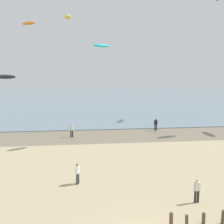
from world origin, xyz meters
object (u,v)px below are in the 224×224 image
(kite_aloft_4, at_px, (5,77))
(kite_aloft_5, at_px, (68,17))
(person_nearest_camera, at_px, (78,173))
(person_right_flank, at_px, (72,130))
(kite_aloft_8, at_px, (29,23))
(person_by_waterline, at_px, (197,190))
(person_left_flank, at_px, (156,124))
(kite_aloft_3, at_px, (102,46))

(kite_aloft_4, bearing_deg, kite_aloft_5, 82.76)
(person_nearest_camera, xyz_separation_m, kite_aloft_4, (-9.63, 18.04, 6.74))
(person_right_flank, relative_size, kite_aloft_8, 0.53)
(person_by_waterline, distance_m, kite_aloft_8, 38.54)
(person_nearest_camera, relative_size, person_left_flank, 1.00)
(person_by_waterline, relative_size, person_right_flank, 1.00)
(person_right_flank, distance_m, kite_aloft_3, 11.51)
(person_by_waterline, relative_size, kite_aloft_5, 0.51)
(person_nearest_camera, relative_size, person_right_flank, 1.00)
(person_by_waterline, distance_m, kite_aloft_3, 19.75)
(person_by_waterline, xyz_separation_m, kite_aloft_3, (-5.32, 15.86, 10.51))
(person_right_flank, relative_size, kite_aloft_4, 0.49)
(person_nearest_camera, height_order, kite_aloft_8, kite_aloft_8)
(person_nearest_camera, distance_m, person_by_waterline, 9.06)
(person_by_waterline, bearing_deg, person_left_flank, 82.72)
(kite_aloft_3, bearing_deg, kite_aloft_8, 91.82)
(person_left_flank, relative_size, kite_aloft_5, 0.51)
(person_by_waterline, relative_size, person_left_flank, 1.00)
(person_right_flank, relative_size, kite_aloft_3, 0.74)
(kite_aloft_8, bearing_deg, kite_aloft_5, 56.94)
(person_right_flank, bearing_deg, kite_aloft_8, 118.00)
(person_nearest_camera, relative_size, kite_aloft_5, 0.51)
(kite_aloft_3, distance_m, kite_aloft_5, 18.79)
(kite_aloft_4, relative_size, kite_aloft_8, 1.10)
(kite_aloft_4, bearing_deg, person_right_flank, 7.83)
(person_left_flank, relative_size, kite_aloft_4, 0.49)
(kite_aloft_3, bearing_deg, person_by_waterline, -103.42)
(kite_aloft_4, bearing_deg, kite_aloft_3, 2.12)
(kite_aloft_5, bearing_deg, person_by_waterline, 17.92)
(person_left_flank, height_order, person_right_flank, same)
(kite_aloft_3, relative_size, kite_aloft_5, 0.70)
(person_by_waterline, bearing_deg, kite_aloft_8, 116.67)
(person_left_flank, bearing_deg, kite_aloft_4, 177.78)
(kite_aloft_4, bearing_deg, person_nearest_camera, -33.40)
(person_right_flank, distance_m, kite_aloft_8, 20.97)
(kite_aloft_4, distance_m, kite_aloft_5, 16.71)
(kite_aloft_8, bearing_deg, person_left_flank, 14.28)
(person_right_flank, height_order, kite_aloft_5, kite_aloft_5)
(person_nearest_camera, xyz_separation_m, kite_aloft_3, (2.82, 11.87, 10.51))
(person_right_flank, bearing_deg, person_nearest_camera, -86.53)
(kite_aloft_3, xyz_separation_m, kite_aloft_4, (-12.45, 6.18, -3.77))
(person_right_flank, xyz_separation_m, kite_aloft_5, (-0.67, 14.50, 16.16))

